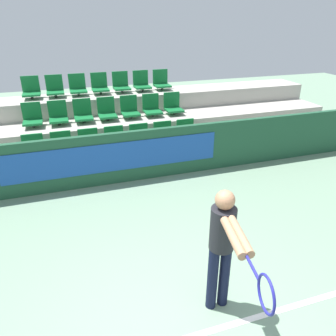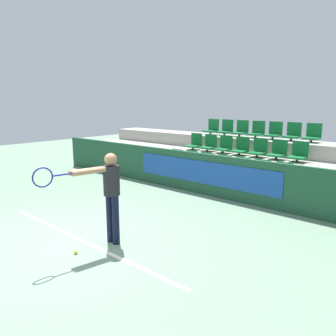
{
  "view_description": "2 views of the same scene",
  "coord_description": "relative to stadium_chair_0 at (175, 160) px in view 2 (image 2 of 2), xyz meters",
  "views": [
    {
      "loc": [
        -1.06,
        -2.19,
        3.39
      ],
      "look_at": [
        0.44,
        2.39,
        1.11
      ],
      "focal_mm": 35.0,
      "sensor_mm": 36.0,
      "label": 1
    },
    {
      "loc": [
        4.95,
        -3.08,
        2.56
      ],
      "look_at": [
        0.22,
        2.37,
        1.09
      ],
      "focal_mm": 35.0,
      "sensor_mm": 36.0,
      "label": 2
    }
  ],
  "objects": [
    {
      "name": "stadium_chair_17",
      "position": [
        1.8,
        2.12,
        0.9
      ],
      "size": [
        0.45,
        0.46,
        0.57
      ],
      "color": "#333333",
      "rests_on": "bleacher_tier_back"
    },
    {
      "name": "stadium_chair_14",
      "position": [
        0.0,
        2.12,
        0.9
      ],
      "size": [
        0.45,
        0.46,
        0.57
      ],
      "color": "#333333",
      "rests_on": "bleacher_tier_back"
    },
    {
      "name": "bleacher_tier_middle",
      "position": [
        1.8,
        0.92,
        -0.22
      ],
      "size": [
        12.52,
        1.06,
        0.9
      ],
      "color": "#ADA89E",
      "rests_on": "ground"
    },
    {
      "name": "stadium_chair_10",
      "position": [
        1.8,
        1.06,
        0.45
      ],
      "size": [
        0.45,
        0.46,
        0.57
      ],
      "color": "#333333",
      "rests_on": "bleacher_tier_middle"
    },
    {
      "name": "stadium_chair_2",
      "position": [
        1.2,
        0.0,
        0.0
      ],
      "size": [
        0.45,
        0.46,
        0.57
      ],
      "color": "#333333",
      "rests_on": "bleacher_tier_front"
    },
    {
      "name": "barrier_wall",
      "position": [
        1.79,
        -0.75,
        -0.1
      ],
      "size": [
        12.92,
        0.14,
        1.15
      ],
      "color": "#1E4C33",
      "rests_on": "ground"
    },
    {
      "name": "tennis_player",
      "position": [
        2.26,
        -4.58,
        0.36
      ],
      "size": [
        0.42,
        1.47,
        1.67
      ],
      "rotation": [
        0.0,
        0.0,
        -0.19
      ],
      "color": "black",
      "rests_on": "ground"
    },
    {
      "name": "stadium_chair_6",
      "position": [
        3.59,
        0.0,
        0.0
      ],
      "size": [
        0.45,
        0.46,
        0.57
      ],
      "color": "#333333",
      "rests_on": "bleacher_tier_front"
    },
    {
      "name": "bleacher_tier_back",
      "position": [
        1.8,
        1.98,
        0.0
      ],
      "size": [
        12.52,
        1.06,
        1.35
      ],
      "color": "#ADA89E",
      "rests_on": "ground"
    },
    {
      "name": "bleacher_tier_front",
      "position": [
        1.8,
        -0.14,
        -0.45
      ],
      "size": [
        12.52,
        1.06,
        0.45
      ],
      "color": "#ADA89E",
      "rests_on": "ground"
    },
    {
      "name": "stadium_chair_11",
      "position": [
        2.39,
        1.06,
        0.45
      ],
      "size": [
        0.45,
        0.46,
        0.57
      ],
      "color": "#333333",
      "rests_on": "bleacher_tier_middle"
    },
    {
      "name": "stadium_chair_5",
      "position": [
        2.99,
        0.0,
        0.0
      ],
      "size": [
        0.45,
        0.46,
        0.57
      ],
      "color": "#333333",
      "rests_on": "bleacher_tier_front"
    },
    {
      "name": "stadium_chair_13",
      "position": [
        3.59,
        1.06,
        0.45
      ],
      "size": [
        0.45,
        0.46,
        0.57
      ],
      "color": "#333333",
      "rests_on": "bleacher_tier_middle"
    },
    {
      "name": "stadium_chair_1",
      "position": [
        0.6,
        0.0,
        0.0
      ],
      "size": [
        0.45,
        0.46,
        0.57
      ],
      "color": "#333333",
      "rests_on": "bleacher_tier_front"
    },
    {
      "name": "stadium_chair_18",
      "position": [
        2.39,
        2.12,
        0.9
      ],
      "size": [
        0.45,
        0.46,
        0.57
      ],
      "color": "#333333",
      "rests_on": "bleacher_tier_back"
    },
    {
      "name": "stadium_chair_16",
      "position": [
        1.2,
        2.12,
        0.9
      ],
      "size": [
        0.45,
        0.46,
        0.57
      ],
      "color": "#333333",
      "rests_on": "bleacher_tier_back"
    },
    {
      "name": "stadium_chair_7",
      "position": [
        0.0,
        1.06,
        0.45
      ],
      "size": [
        0.45,
        0.46,
        0.57
      ],
      "color": "#333333",
      "rests_on": "bleacher_tier_middle"
    },
    {
      "name": "stadium_chair_9",
      "position": [
        1.2,
        1.06,
        0.45
      ],
      "size": [
        0.45,
        0.46,
        0.57
      ],
      "color": "#333333",
      "rests_on": "bleacher_tier_middle"
    },
    {
      "name": "stadium_chair_20",
      "position": [
        3.59,
        2.12,
        0.9
      ],
      "size": [
        0.45,
        0.46,
        0.57
      ],
      "color": "#333333",
      "rests_on": "bleacher_tier_back"
    },
    {
      "name": "stadium_chair_4",
      "position": [
        2.39,
        0.0,
        0.0
      ],
      "size": [
        0.45,
        0.46,
        0.57
      ],
      "color": "#333333",
      "rests_on": "bleacher_tier_front"
    },
    {
      "name": "stadium_chair_0",
      "position": [
        0.0,
        0.0,
        0.0
      ],
      "size": [
        0.45,
        0.46,
        0.57
      ],
      "color": "#333333",
      "rests_on": "bleacher_tier_front"
    },
    {
      "name": "stadium_chair_12",
      "position": [
        2.99,
        1.06,
        0.45
      ],
      "size": [
        0.45,
        0.46,
        0.57
      ],
      "color": "#333333",
      "rests_on": "bleacher_tier_middle"
    },
    {
      "name": "stadium_chair_15",
      "position": [
        0.6,
        2.12,
        0.9
      ],
      "size": [
        0.45,
        0.46,
        0.57
      ],
      "color": "#333333",
      "rests_on": "bleacher_tier_back"
    },
    {
      "name": "ground_plane",
      "position": [
        1.8,
        -5.04,
        -0.67
      ],
      "size": [
        30.0,
        30.0,
        0.0
      ],
      "primitive_type": "plane",
      "color": "gray"
    },
    {
      "name": "stadium_chair_8",
      "position": [
        0.6,
        1.06,
        0.45
      ],
      "size": [
        0.45,
        0.46,
        0.57
      ],
      "color": "#333333",
      "rests_on": "bleacher_tier_middle"
    },
    {
      "name": "stadium_chair_19",
      "position": [
        2.99,
        2.12,
        0.9
      ],
      "size": [
        0.45,
        0.46,
        0.57
      ],
      "color": "#333333",
      "rests_on": "bleacher_tier_back"
    },
    {
      "name": "stadium_chair_3",
      "position": [
        1.8,
        0.0,
        0.0
      ],
      "size": [
        0.45,
        0.46,
        0.57
      ],
      "color": "#333333",
      "rests_on": "bleacher_tier_front"
    },
    {
      "name": "court_baseline",
      "position": [
        1.8,
        -4.85,
        -0.67
      ],
      "size": [
        5.03,
        0.08,
        0.01
      ],
      "color": "white",
      "rests_on": "ground"
    },
    {
      "name": "tennis_ball",
      "position": [
        2.15,
        -5.24,
        -0.64
      ],
      "size": [
        0.07,
        0.07,
        0.07
      ],
      "color": "#CCDB33",
      "rests_on": "ground"
    }
  ]
}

